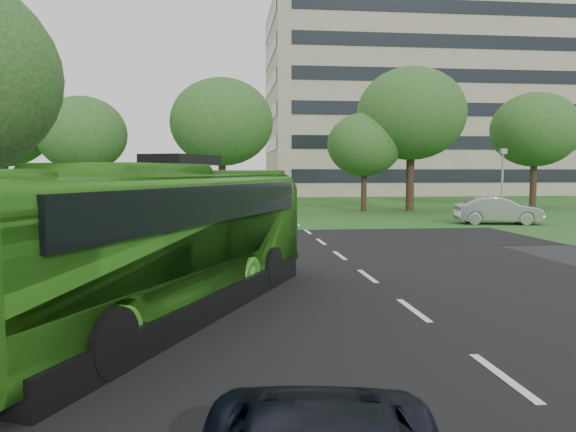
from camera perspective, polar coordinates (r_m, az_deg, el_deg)
The scene contains 12 objects.
ground at distance 14.52m, azimuth 10.04°, elevation -7.55°, with size 160.00×160.00×0.00m, color black.
street_surfaces at distance 36.68m, azimuth -0.55°, elevation -0.14°, with size 120.00×120.00×0.15m.
office_building at distance 80.48m, azimuth 12.86°, elevation 11.19°, with size 40.10×20.10×25.00m.
tree_park_a at distance 42.64m, azimuth -20.19°, elevation 7.80°, with size 6.27×6.27×8.33m.
tree_park_b at distance 41.10m, azimuth -6.75°, elevation 9.43°, with size 7.41×7.41×9.71m.
tree_park_c at distance 42.91m, azimuth 7.76°, elevation 7.19°, with size 5.59×5.59×7.43m.
tree_park_d at distance 44.18m, azimuth 12.41°, elevation 10.09°, with size 8.24×8.24×10.90m.
tree_park_e at distance 50.40m, azimuth 23.80°, elevation 8.02°, with size 7.08×7.08×9.44m.
tree_park_f at distance 47.15m, azimuth -26.97°, elevation 8.05°, with size 6.96×6.96×9.29m.
bus at distance 12.12m, azimuth -13.24°, elevation -2.39°, with size 2.67×11.39×3.17m, color #399020.
sedan at distance 34.39m, azimuth 20.54°, elevation 0.53°, with size 1.68×4.80×1.58m, color #A4A3A7.
camera_pole at distance 35.45m, azimuth 20.95°, elevation 3.90°, with size 0.46×0.43×4.36m.
Camera 1 is at (-4.02, -13.62, 3.02)m, focal length 35.00 mm.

